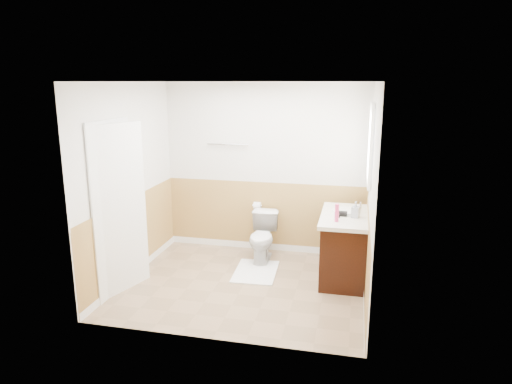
% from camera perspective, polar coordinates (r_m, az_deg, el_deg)
% --- Properties ---
extents(floor, '(3.00, 3.00, 0.00)m').
position_cam_1_polar(floor, '(5.91, -1.51, -11.42)').
color(floor, '#8C7051').
rests_on(floor, ground).
extents(ceiling, '(3.00, 3.00, 0.00)m').
position_cam_1_polar(ceiling, '(5.35, -1.68, 13.61)').
color(ceiling, white).
rests_on(ceiling, floor).
extents(wall_back, '(3.00, 0.00, 3.00)m').
position_cam_1_polar(wall_back, '(6.74, 1.12, 2.92)').
color(wall_back, silver).
rests_on(wall_back, floor).
extents(wall_front, '(3.00, 0.00, 3.00)m').
position_cam_1_polar(wall_front, '(4.29, -5.84, -3.39)').
color(wall_front, silver).
rests_on(wall_front, floor).
extents(wall_left, '(0.00, 3.00, 3.00)m').
position_cam_1_polar(wall_left, '(6.04, -15.53, 1.16)').
color(wall_left, silver).
rests_on(wall_left, floor).
extents(wall_right, '(0.00, 3.00, 3.00)m').
position_cam_1_polar(wall_right, '(5.34, 14.22, -0.35)').
color(wall_right, silver).
rests_on(wall_right, floor).
extents(wainscot_back, '(3.00, 0.00, 3.00)m').
position_cam_1_polar(wainscot_back, '(6.91, 1.07, -3.22)').
color(wainscot_back, tan).
rests_on(wainscot_back, floor).
extents(wainscot_front, '(3.00, 0.00, 3.00)m').
position_cam_1_polar(wainscot_front, '(4.58, -5.56, -12.36)').
color(wainscot_front, tan).
rests_on(wainscot_front, floor).
extents(wainscot_left, '(0.00, 2.60, 2.60)m').
position_cam_1_polar(wainscot_left, '(6.23, -15.00, -5.60)').
color(wainscot_left, tan).
rests_on(wainscot_left, floor).
extents(wainscot_right, '(0.00, 2.60, 2.60)m').
position_cam_1_polar(wainscot_right, '(5.56, 13.64, -7.86)').
color(wainscot_right, tan).
rests_on(wainscot_right, floor).
extents(toilet, '(0.42, 0.69, 0.68)m').
position_cam_1_polar(toilet, '(6.53, 0.84, -5.69)').
color(toilet, white).
rests_on(toilet, floor).
extents(bath_mat, '(0.59, 0.83, 0.02)m').
position_cam_1_polar(bath_mat, '(6.24, -0.04, -9.90)').
color(bath_mat, white).
rests_on(bath_mat, floor).
extents(vanity_cabinet, '(0.55, 1.10, 0.80)m').
position_cam_1_polar(vanity_cabinet, '(6.07, 10.92, -6.87)').
color(vanity_cabinet, black).
rests_on(vanity_cabinet, floor).
extents(vanity_knob_left, '(0.03, 0.03, 0.03)m').
position_cam_1_polar(vanity_knob_left, '(5.94, 8.05, -5.68)').
color(vanity_knob_left, silver).
rests_on(vanity_knob_left, vanity_cabinet).
extents(vanity_knob_right, '(0.03, 0.03, 0.03)m').
position_cam_1_polar(vanity_knob_right, '(6.13, 8.21, -5.08)').
color(vanity_knob_right, silver).
rests_on(vanity_knob_right, vanity_cabinet).
extents(countertop, '(0.60, 1.15, 0.05)m').
position_cam_1_polar(countertop, '(5.94, 11.01, -3.02)').
color(countertop, silver).
rests_on(countertop, vanity_cabinet).
extents(sink_basin, '(0.36, 0.36, 0.02)m').
position_cam_1_polar(sink_basin, '(6.07, 11.17, -2.31)').
color(sink_basin, white).
rests_on(sink_basin, countertop).
extents(faucet, '(0.02, 0.02, 0.14)m').
position_cam_1_polar(faucet, '(6.06, 12.89, -1.86)').
color(faucet, silver).
rests_on(faucet, countertop).
extents(lotion_bottle, '(0.05, 0.05, 0.22)m').
position_cam_1_polar(lotion_bottle, '(5.59, 10.04, -2.58)').
color(lotion_bottle, '#EA3C7B').
rests_on(lotion_bottle, countertop).
extents(soap_dispenser, '(0.11, 0.11, 0.20)m').
position_cam_1_polar(soap_dispenser, '(5.81, 12.31, -2.16)').
color(soap_dispenser, '#9096A3').
rests_on(soap_dispenser, countertop).
extents(hair_dryer_body, '(0.14, 0.07, 0.07)m').
position_cam_1_polar(hair_dryer_body, '(5.85, 10.62, -2.64)').
color(hair_dryer_body, black).
rests_on(hair_dryer_body, countertop).
extents(hair_dryer_handle, '(0.03, 0.03, 0.07)m').
position_cam_1_polar(hair_dryer_handle, '(5.79, 10.28, -3.11)').
color(hair_dryer_handle, black).
rests_on(hair_dryer_handle, countertop).
extents(mirror_panel, '(0.02, 0.35, 0.90)m').
position_cam_1_polar(mirror_panel, '(6.36, 13.95, 4.63)').
color(mirror_panel, silver).
rests_on(mirror_panel, wall_right).
extents(window_frame, '(0.04, 0.80, 1.00)m').
position_cam_1_polar(window_frame, '(5.83, 14.08, 5.81)').
color(window_frame, white).
rests_on(window_frame, wall_right).
extents(window_glass, '(0.01, 0.70, 0.90)m').
position_cam_1_polar(window_glass, '(5.83, 14.24, 5.81)').
color(window_glass, white).
rests_on(window_glass, wall_right).
extents(door, '(0.29, 0.78, 2.04)m').
position_cam_1_polar(door, '(5.66, -16.61, -2.13)').
color(door, white).
rests_on(door, wall_left).
extents(door_frame, '(0.02, 0.92, 2.10)m').
position_cam_1_polar(door_frame, '(5.69, -17.28, -1.98)').
color(door_frame, white).
rests_on(door_frame, wall_left).
extents(door_knob, '(0.06, 0.06, 0.06)m').
position_cam_1_polar(door_knob, '(5.93, -14.52, -1.98)').
color(door_knob, silver).
rests_on(door_knob, door).
extents(towel_bar, '(0.62, 0.02, 0.02)m').
position_cam_1_polar(towel_bar, '(6.76, -3.55, 5.94)').
color(towel_bar, silver).
rests_on(towel_bar, wall_back).
extents(tp_holder_bar, '(0.14, 0.02, 0.02)m').
position_cam_1_polar(tp_holder_bar, '(6.81, 0.16, -1.70)').
color(tp_holder_bar, silver).
rests_on(tp_holder_bar, wall_back).
extents(tp_roll, '(0.10, 0.11, 0.11)m').
position_cam_1_polar(tp_roll, '(6.81, 0.16, -1.70)').
color(tp_roll, white).
rests_on(tp_roll, tp_holder_bar).
extents(tp_sheet, '(0.10, 0.01, 0.16)m').
position_cam_1_polar(tp_sheet, '(6.84, 0.15, -2.59)').
color(tp_sheet, white).
rests_on(tp_sheet, tp_roll).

